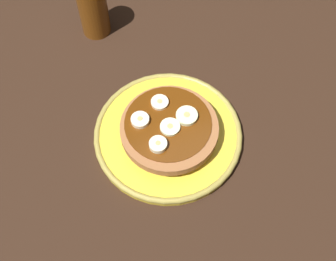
{
  "coord_description": "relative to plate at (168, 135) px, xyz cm",
  "views": [
    {
      "loc": [
        31.59,
        -11.4,
        61.39
      ],
      "look_at": [
        0.0,
        0.0,
        2.16
      ],
      "focal_mm": 47.78,
      "sensor_mm": 36.0,
      "label": 1
    }
  ],
  "objects": [
    {
      "name": "banana_slice_0",
      "position": [
        0.89,
        0.21,
        3.75
      ],
      "size": [
        2.98,
        2.98,
        0.7
      ],
      "color": "#EBF4BD",
      "rests_on": "pancake_stack"
    },
    {
      "name": "pancake_stack",
      "position": [
        0.48,
        0.39,
        2.04
      ],
      "size": [
        14.75,
        14.75,
        3.12
      ],
      "color": "#BF9040",
      "rests_on": "plate"
    },
    {
      "name": "banana_slice_1",
      "position": [
        -1.67,
        -3.78,
        3.88
      ],
      "size": [
        2.74,
        2.74,
        0.96
      ],
      "color": "#FBEAC5",
      "rests_on": "pancake_stack"
    },
    {
      "name": "ground_plane",
      "position": [
        0.0,
        0.0,
        -2.38
      ],
      "size": [
        140.0,
        140.0,
        3.0
      ],
      "primitive_type": "cube",
      "color": "black"
    },
    {
      "name": "banana_slice_4",
      "position": [
        3.13,
        -2.64,
        3.94
      ],
      "size": [
        2.64,
        2.64,
        1.08
      ],
      "color": "#EEEAC2",
      "rests_on": "pancake_stack"
    },
    {
      "name": "banana_slice_2",
      "position": [
        -0.49,
        2.96,
        3.86
      ],
      "size": [
        3.27,
        3.27,
        0.91
      ],
      "color": "#ECF3B6",
      "rests_on": "pancake_stack"
    },
    {
      "name": "syrup_bottle",
      "position": [
        -25.34,
        -4.53,
        4.95
      ],
      "size": [
        5.06,
        5.06,
        13.01
      ],
      "color": "brown",
      "rests_on": "ground_plane"
    },
    {
      "name": "plate",
      "position": [
        0.0,
        0.0,
        0.0
      ],
      "size": [
        22.96,
        22.96,
        1.63
      ],
      "color": "yellow",
      "rests_on": "ground_plane"
    },
    {
      "name": "banana_slice_3",
      "position": [
        -3.7,
        -0.01,
        3.76
      ],
      "size": [
        2.69,
        2.69,
        0.72
      ],
      "color": "#F6E1B9",
      "rests_on": "pancake_stack"
    }
  ]
}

